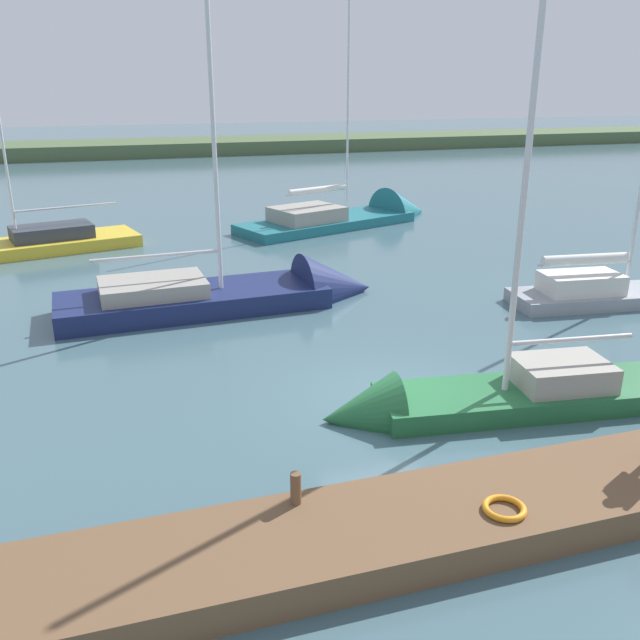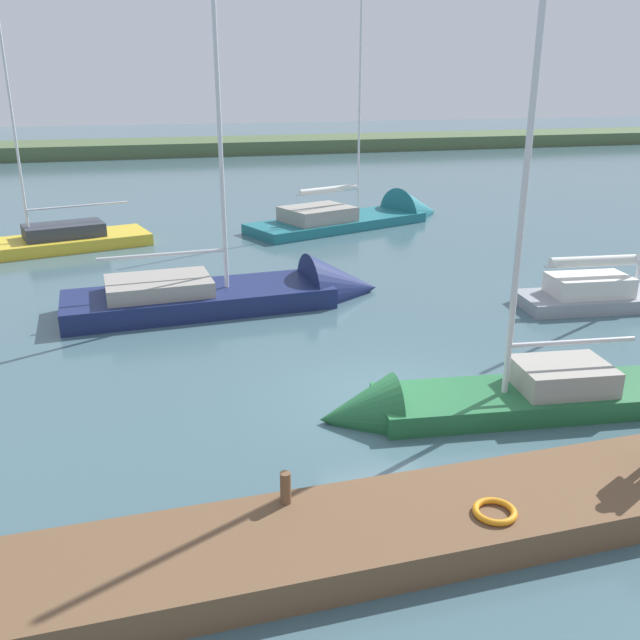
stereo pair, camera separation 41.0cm
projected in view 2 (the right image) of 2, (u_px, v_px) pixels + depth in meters
ground_plane at (387, 399)px, 14.95m from camera, size 200.00×200.00×0.00m
far_shoreline at (177, 153)px, 64.44m from camera, size 180.00×8.00×2.40m
dock_pier at (495, 510)px, 10.67m from camera, size 21.19×2.08×0.52m
mooring_post_far at (286, 488)px, 10.34m from camera, size 0.17×0.17×0.51m
life_ring_buoy at (495, 511)px, 10.12m from camera, size 0.66×0.66×0.10m
sailboat_far_left at (258, 297)px, 21.31m from camera, size 9.89×3.04×9.79m
sailboat_far_right at (375, 218)px, 33.46m from camera, size 11.04×6.24×12.19m
sailboat_near_dock at (478, 404)px, 14.29m from camera, size 7.98×2.73×9.80m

